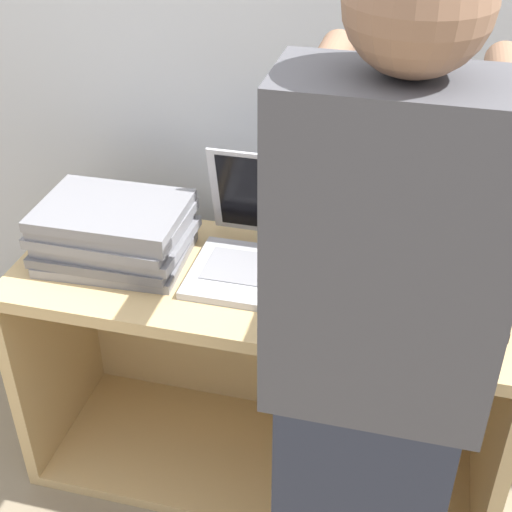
% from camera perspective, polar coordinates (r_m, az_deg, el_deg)
% --- Properties ---
extents(wall_back, '(8.00, 0.05, 2.40)m').
position_cam_1_polar(wall_back, '(1.92, 3.27, 16.65)').
color(wall_back, silver).
rests_on(wall_back, ground_plane).
extents(cart, '(1.32, 0.50, 0.70)m').
position_cam_1_polar(cart, '(2.10, 0.95, -8.62)').
color(cart, tan).
rests_on(cart, ground_plane).
extents(laptop_open, '(0.37, 0.34, 0.28)m').
position_cam_1_polar(laptop_open, '(1.84, 1.00, 0.56)').
color(laptop_open, '#B7B7BC').
rests_on(laptop_open, cart).
extents(laptop_stack_left, '(0.39, 0.29, 0.16)m').
position_cam_1_polar(laptop_stack_left, '(1.91, -11.27, 1.89)').
color(laptop_stack_left, gray).
rests_on(laptop_stack_left, cart).
extents(laptop_stack_right, '(0.40, 0.30, 0.13)m').
position_cam_1_polar(laptop_stack_right, '(1.76, 13.50, -1.93)').
color(laptop_stack_right, slate).
rests_on(laptop_stack_right, cart).
extents(person, '(0.40, 0.53, 1.62)m').
position_cam_1_polar(person, '(1.39, 9.33, -9.77)').
color(person, '#2D3342').
rests_on(person, ground_plane).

